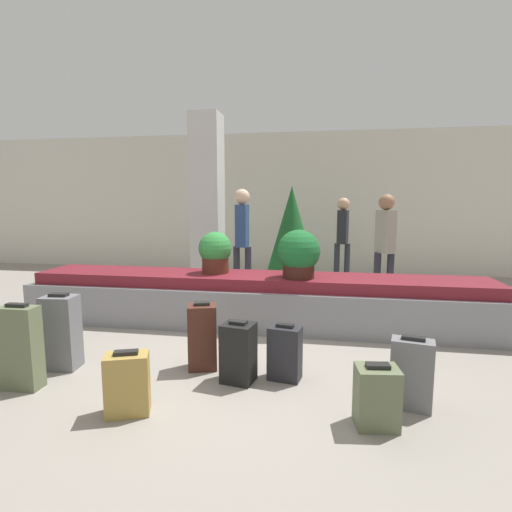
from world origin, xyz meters
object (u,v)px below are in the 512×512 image
suitcase_0 (411,374)px  potted_plant_1 (215,252)px  suitcase_3 (127,384)px  decorated_tree (292,235)px  suitcase_2 (377,396)px  suitcase_7 (285,353)px  suitcase_6 (202,337)px  traveler_1 (343,233)px  suitcase_1 (238,352)px  pillar (207,204)px  suitcase_4 (20,348)px  suitcase_5 (61,332)px  traveler_0 (242,232)px  traveler_2 (385,239)px  potted_plant_0 (299,254)px

suitcase_0 → potted_plant_1: bearing=148.9°
suitcase_3 → decorated_tree: decorated_tree is taller
suitcase_2 → suitcase_7: size_ratio=0.90×
suitcase_6 → traveler_1: (1.52, 4.33, 0.70)m
suitcase_1 → decorated_tree: bearing=98.0°
suitcase_3 → decorated_tree: 4.65m
suitcase_1 → suitcase_6: size_ratio=0.86×
suitcase_0 → suitcase_1: (-1.46, 0.24, -0.01)m
pillar → suitcase_1: pillar is taller
suitcase_4 → suitcase_6: suitcase_4 is taller
suitcase_0 → suitcase_3: 2.24m
pillar → suitcase_0: pillar is taller
suitcase_3 → suitcase_5: suitcase_5 is taller
suitcase_7 → traveler_0: bearing=118.7°
suitcase_5 → potted_plant_1: bearing=53.2°
suitcase_6 → decorated_tree: (0.58, 3.56, 0.72)m
pillar → suitcase_3: 4.63m
suitcase_3 → traveler_2: bearing=37.3°
potted_plant_1 → suitcase_7: bearing=-55.9°
suitcase_2 → potted_plant_0: potted_plant_0 is taller
suitcase_3 → suitcase_6: (0.32, 0.92, 0.08)m
suitcase_4 → potted_plant_1: potted_plant_1 is taller
traveler_2 → suitcase_6: bearing=119.1°
suitcase_4 → traveler_1: size_ratio=0.45×
traveler_0 → traveler_1: (1.72, 1.43, -0.10)m
suitcase_2 → pillar: bearing=113.8°
traveler_2 → decorated_tree: 1.69m
traveler_1 → traveler_2: size_ratio=0.98×
suitcase_3 → suitcase_7: size_ratio=0.96×
suitcase_6 → traveler_0: bearing=78.1°
suitcase_3 → potted_plant_0: (1.17, 2.29, 0.74)m
suitcase_6 → traveler_1: 4.64m
suitcase_3 → suitcase_7: (1.15, 0.82, 0.01)m
suitcase_4 → traveler_1: traveler_1 is taller
pillar → traveler_2: size_ratio=1.82×
suitcase_5 → potted_plant_0: 2.80m
suitcase_1 → decorated_tree: size_ratio=0.30×
suitcase_6 → decorated_tree: decorated_tree is taller
potted_plant_0 → potted_plant_1: size_ratio=1.10×
pillar → traveler_1: (2.48, 0.87, -0.57)m
suitcase_3 → potted_plant_1: potted_plant_1 is taller
suitcase_1 → traveler_1: traveler_1 is taller
suitcase_7 → decorated_tree: 3.76m
suitcase_3 → suitcase_7: suitcase_7 is taller
traveler_0 → pillar: bearing=53.8°
suitcase_4 → suitcase_2: bearing=-3.4°
suitcase_3 → traveler_0: bearing=68.3°
potted_plant_0 → traveler_2: (1.26, 1.46, 0.07)m
pillar → potted_plant_0: size_ratio=5.22×
suitcase_1 → traveler_0: (-0.60, 3.13, 0.85)m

